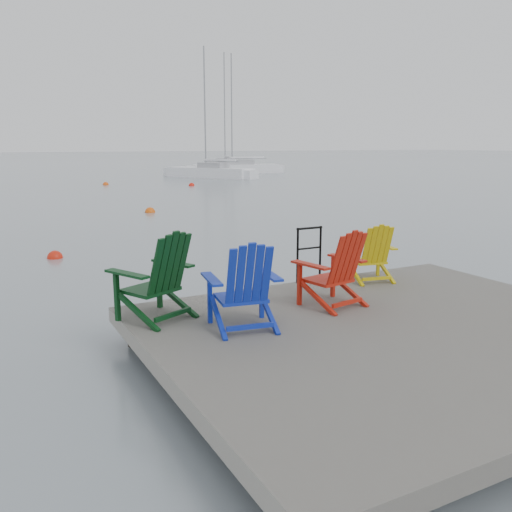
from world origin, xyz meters
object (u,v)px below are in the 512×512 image
sailboat_mid (226,166)px  buoy_c (192,186)px  sailboat_near (210,173)px  buoy_a (55,258)px  buoy_b (150,212)px  chair_green (158,276)px  chair_red (335,268)px  chair_yellow (372,253)px  sailboat_far (237,169)px  chair_blue (244,285)px  buoy_d (106,185)px  handrail (309,249)px

sailboat_mid → buoy_c: sailboat_mid is taller
sailboat_near → buoy_a: 32.53m
buoy_b → sailboat_near: bearing=61.1°
chair_green → buoy_c: size_ratio=2.90×
chair_red → chair_yellow: chair_red is taller
sailboat_mid → sailboat_far: sailboat_mid is taller
chair_blue → buoy_d: chair_blue is taller
chair_yellow → buoy_a: size_ratio=2.55×
sailboat_mid → handrail: bearing=-94.2°
chair_yellow → buoy_c: bearing=87.0°
chair_yellow → buoy_a: bearing=132.5°
sailboat_far → buoy_c: sailboat_far is taller
chair_blue → buoy_c: (10.25, 28.39, -1.05)m
handrail → buoy_d: handrail is taller
chair_yellow → sailboat_near: sailboat_near is taller
chair_green → sailboat_far: 46.04m
buoy_a → handrail: bearing=-63.9°
chair_green → buoy_a: size_ratio=3.06×
chair_yellow → sailboat_mid: size_ratio=0.08×
sailboat_near → buoy_c: bearing=-151.2°
buoy_a → sailboat_mid: bearing=60.3°
chair_red → buoy_c: bearing=62.0°
sailboat_far → handrail: bearing=168.4°
sailboat_near → sailboat_far: (5.14, 5.59, -0.00)m
chair_yellow → buoy_d: bearing=97.5°
sailboat_near → sailboat_far: size_ratio=0.95×
handrail → buoy_a: (-3.13, 6.39, -1.04)m
handrail → buoy_d: 30.41m
chair_blue → sailboat_far: bearing=74.4°
sailboat_near → buoy_a: size_ratio=28.63×
sailboat_near → buoy_d: bearing=174.5°
buoy_a → chair_blue: bearing=-81.9°
chair_green → chair_blue: size_ratio=1.05×
chair_yellow → chair_blue: bearing=-146.3°
chair_blue → sailboat_near: (14.93, 36.29, -0.69)m
chair_red → sailboat_mid: 52.40m
chair_blue → sailboat_mid: (21.95, 48.52, -0.69)m
sailboat_near → chair_blue: bearing=-142.9°
chair_green → buoy_c: 29.70m
buoy_b → buoy_c: buoy_b is taller
chair_blue → chair_red: 1.56m
chair_yellow → buoy_a: 8.02m
chair_green → chair_blue: (0.80, -0.84, -0.03)m
chair_green → sailboat_far: bearing=38.0°
chair_red → sailboat_mid: sailboat_mid is taller
chair_yellow → buoy_b: size_ratio=2.29×
handrail → sailboat_near: bearing=69.5°
buoy_d → handrail: bearing=-96.4°
sailboat_mid → buoy_c: 23.28m
sailboat_far → chair_blue: bearing=167.0°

